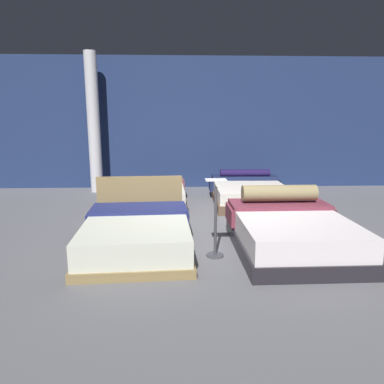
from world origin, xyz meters
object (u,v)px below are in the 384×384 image
(bed_3, at_px, (249,193))
(price_sign, at_px, (215,227))
(bed_1, at_px, (290,231))
(support_pillar, at_px, (94,124))
(bed_2, at_px, (150,195))
(bed_0, at_px, (137,234))

(bed_3, distance_m, price_sign, 3.29)
(bed_1, bearing_deg, price_sign, -170.95)
(bed_3, bearing_deg, support_pillar, 159.60)
(bed_2, height_order, bed_3, bed_3)
(bed_0, height_order, bed_2, bed_0)
(bed_0, xyz_separation_m, price_sign, (1.09, -0.28, 0.17))
(price_sign, bearing_deg, bed_1, 9.63)
(bed_2, height_order, support_pillar, support_pillar)
(bed_2, bearing_deg, price_sign, -71.84)
(bed_1, xyz_separation_m, price_sign, (-1.09, -0.19, 0.14))
(bed_3, bearing_deg, bed_1, -88.75)
(bed_3, relative_size, support_pillar, 0.60)
(bed_1, height_order, bed_3, bed_1)
(bed_1, height_order, price_sign, price_sign)
(bed_0, height_order, support_pillar, support_pillar)
(support_pillar, bearing_deg, bed_0, -70.19)
(bed_0, height_order, bed_1, bed_0)
(bed_3, bearing_deg, price_sign, -108.21)
(bed_2, bearing_deg, bed_3, -1.04)
(bed_1, bearing_deg, support_pillar, 129.85)
(bed_1, height_order, bed_2, bed_1)
(bed_3, bearing_deg, bed_2, -177.71)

